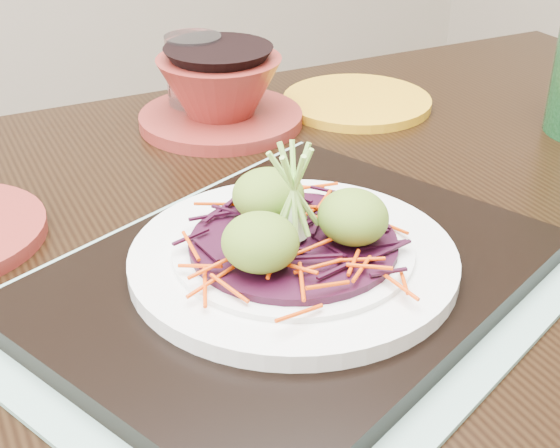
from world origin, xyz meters
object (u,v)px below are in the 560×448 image
terracotta_bowl_set (220,95)px  yellow_plate (357,102)px  serving_tray (293,276)px  water_glass (195,76)px  dining_table (308,348)px  white_plate (293,257)px

terracotta_bowl_set → yellow_plate: terracotta_bowl_set is taller
serving_tray → water_glass: bearing=57.0°
dining_table → white_plate: white_plate is taller
dining_table → white_plate: size_ratio=5.29×
terracotta_bowl_set → serving_tray: bearing=-105.4°
white_plate → terracotta_bowl_set: bearing=74.6°
white_plate → terracotta_bowl_set: size_ratio=1.06×
serving_tray → white_plate: size_ratio=1.54×
dining_table → yellow_plate: bearing=52.1°
terracotta_bowl_set → water_glass: bearing=104.2°
yellow_plate → serving_tray: bearing=-130.2°
serving_tray → yellow_plate: bearing=28.8°
white_plate → yellow_plate: white_plate is taller
terracotta_bowl_set → yellow_plate: bearing=-8.1°
water_glass → terracotta_bowl_set: water_glass is taller
dining_table → terracotta_bowl_set: terracotta_bowl_set is taller
water_glass → terracotta_bowl_set: bearing=-75.8°
dining_table → serving_tray: size_ratio=3.44×
dining_table → serving_tray: 0.13m
water_glass → yellow_plate: 0.19m
dining_table → yellow_plate: yellow_plate is taller
serving_tray → yellow_plate: (0.25, 0.29, -0.01)m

